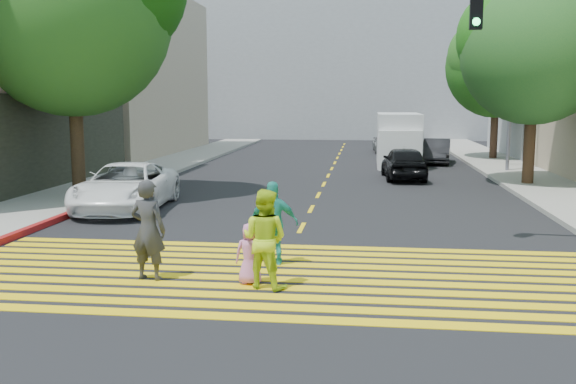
% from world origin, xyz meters
% --- Properties ---
extents(ground, '(120.00, 120.00, 0.00)m').
position_xyz_m(ground, '(0.00, 0.00, 0.00)').
color(ground, black).
extents(sidewalk_left, '(3.00, 40.00, 0.15)m').
position_xyz_m(sidewalk_left, '(-8.50, 22.00, 0.07)').
color(sidewalk_left, gray).
rests_on(sidewalk_left, ground).
extents(sidewalk_right, '(3.00, 60.00, 0.15)m').
position_xyz_m(sidewalk_right, '(8.50, 15.00, 0.07)').
color(sidewalk_right, gray).
rests_on(sidewalk_right, ground).
extents(curb_red, '(0.20, 8.00, 0.16)m').
position_xyz_m(curb_red, '(-6.90, 6.00, 0.08)').
color(curb_red, maroon).
rests_on(curb_red, ground).
extents(crosswalk, '(13.40, 5.30, 0.01)m').
position_xyz_m(crosswalk, '(0.00, 1.28, 0.01)').
color(crosswalk, yellow).
rests_on(crosswalk, ground).
extents(lane_line, '(0.12, 34.40, 0.01)m').
position_xyz_m(lane_line, '(0.00, 22.50, 0.01)').
color(lane_line, yellow).
rests_on(lane_line, ground).
extents(building_left_tan, '(12.00, 16.00, 10.00)m').
position_xyz_m(building_left_tan, '(-16.00, 28.00, 5.00)').
color(building_left_tan, tan).
rests_on(building_left_tan, ground).
extents(backdrop_block, '(30.00, 8.00, 12.00)m').
position_xyz_m(backdrop_block, '(0.00, 48.00, 6.00)').
color(backdrop_block, gray).
rests_on(backdrop_block, ground).
extents(tree_left, '(7.47, 6.83, 9.68)m').
position_xyz_m(tree_left, '(-8.13, 10.36, 6.53)').
color(tree_left, black).
rests_on(tree_left, ground).
extents(tree_right_near, '(7.62, 7.39, 8.17)m').
position_xyz_m(tree_right_near, '(8.11, 15.29, 5.53)').
color(tree_right_near, '#361B12').
rests_on(tree_right_near, ground).
extents(tree_right_far, '(7.42, 7.42, 8.16)m').
position_xyz_m(tree_right_far, '(8.85, 26.51, 5.51)').
color(tree_right_far, '#482417').
rests_on(tree_right_far, ground).
extents(pedestrian_man, '(0.77, 0.58, 1.93)m').
position_xyz_m(pedestrian_man, '(-2.38, 0.70, 0.96)').
color(pedestrian_man, '#303031').
rests_on(pedestrian_man, ground).
extents(pedestrian_woman, '(1.05, 0.93, 1.81)m').
position_xyz_m(pedestrian_woman, '(-0.12, 0.46, 0.91)').
color(pedestrian_woman, '#BDE01A').
rests_on(pedestrian_woman, ground).
extents(pedestrian_child, '(0.58, 0.39, 1.16)m').
position_xyz_m(pedestrian_child, '(-0.42, 0.64, 0.58)').
color(pedestrian_child, '#CB71A8').
rests_on(pedestrian_child, ground).
extents(pedestrian_extra, '(1.07, 0.56, 1.74)m').
position_xyz_m(pedestrian_extra, '(-0.19, 2.10, 0.87)').
color(pedestrian_extra, teal).
rests_on(pedestrian_extra, ground).
extents(white_sedan, '(2.80, 5.39, 1.45)m').
position_xyz_m(white_sedan, '(-5.70, 8.21, 0.73)').
color(white_sedan, white).
rests_on(white_sedan, ground).
extents(dark_car_near, '(1.95, 4.31, 1.43)m').
position_xyz_m(dark_car_near, '(3.31, 17.07, 0.72)').
color(dark_car_near, black).
rests_on(dark_car_near, ground).
extents(silver_car, '(1.96, 4.52, 1.30)m').
position_xyz_m(silver_car, '(3.05, 31.67, 0.65)').
color(silver_car, gray).
rests_on(silver_car, ground).
extents(dark_car_parked, '(1.92, 4.15, 1.32)m').
position_xyz_m(dark_car_parked, '(5.45, 24.41, 0.66)').
color(dark_car_parked, black).
rests_on(dark_car_parked, ground).
extents(white_van, '(2.19, 5.73, 2.69)m').
position_xyz_m(white_van, '(3.33, 22.93, 1.28)').
color(white_van, silver).
rests_on(white_van, ground).
extents(street_lamp, '(2.00, 0.42, 8.84)m').
position_xyz_m(street_lamp, '(8.04, 20.04, 5.07)').
color(street_lamp, gray).
rests_on(street_lamp, ground).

